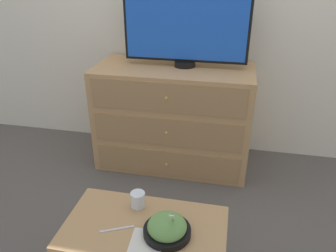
{
  "coord_description": "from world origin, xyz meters",
  "views": [
    {
      "loc": [
        0.38,
        -2.71,
        1.56
      ],
      "look_at": [
        0.07,
        -1.23,
        0.79
      ],
      "focal_mm": 35.0,
      "sensor_mm": 36.0,
      "label": 1
    }
  ],
  "objects": [
    {
      "name": "takeout_bowl",
      "position": [
        0.14,
        -1.56,
        0.42
      ],
      "size": [
        0.23,
        0.23,
        0.18
      ],
      "color": "black",
      "rests_on": "coffee_table"
    },
    {
      "name": "napkin",
      "position": [
        0.05,
        -1.63,
        0.39
      ],
      "size": [
        0.16,
        0.16,
        0.0
      ],
      "color": "silver",
      "rests_on": "coffee_table"
    },
    {
      "name": "ground_plane",
      "position": [
        0.0,
        0.0,
        0.0
      ],
      "size": [
        12.0,
        12.0,
        0.0
      ],
      "primitive_type": "plane",
      "color": "#56514C"
    },
    {
      "name": "drink_cup",
      "position": [
        -0.06,
        -1.4,
        0.42
      ],
      "size": [
        0.08,
        0.08,
        0.09
      ],
      "color": "white",
      "rests_on": "coffee_table"
    },
    {
      "name": "coffee_table",
      "position": [
        0.02,
        -1.53,
        0.32
      ],
      "size": [
        0.81,
        0.45,
        0.39
      ],
      "color": "tan",
      "rests_on": "ground_plane"
    },
    {
      "name": "knife",
      "position": [
        -0.11,
        -1.58,
        0.39
      ],
      "size": [
        0.16,
        0.08,
        0.01
      ],
      "color": "silver",
      "rests_on": "coffee_table"
    },
    {
      "name": "dresser",
      "position": [
        -0.07,
        -0.32,
        0.42
      ],
      "size": [
        1.22,
        0.59,
        0.83
      ],
      "color": "tan",
      "rests_on": "ground_plane"
    },
    {
      "name": "tv",
      "position": [
        0.01,
        -0.27,
        1.15
      ],
      "size": [
        0.93,
        0.16,
        0.62
      ],
      "color": "black",
      "rests_on": "dresser"
    }
  ]
}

